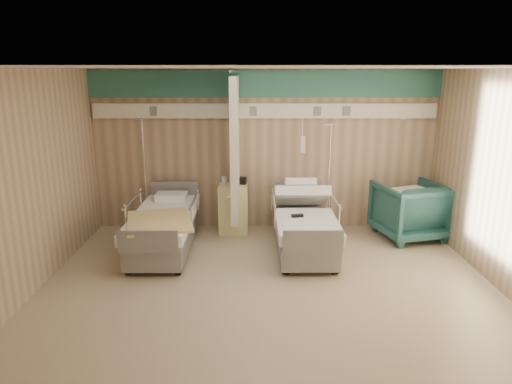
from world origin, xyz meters
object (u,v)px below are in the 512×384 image
Objects in this scene: bedside_cabinet at (233,208)px; visitor_armchair at (410,210)px; iv_stand_right at (327,211)px; iv_stand_left at (147,208)px; bed_right at (304,232)px; bed_left at (164,232)px.

bedside_cabinet is 0.80× the size of visitor_armchair.
bedside_cabinet is 0.45× the size of iv_stand_right.
visitor_armchair is at bearing -4.70° from iv_stand_left.
visitor_armchair is (1.85, 0.60, 0.17)m from bed_right.
bed_right is at bearing -120.23° from iv_stand_right.
iv_stand_right is at bearing 17.63° from bed_left.
bed_right is 1.95m from visitor_armchair.
bed_right is at bearing 4.03° from visitor_armchair.
bed_left is at bearing -63.73° from iv_stand_left.
bed_left is 1.09m from iv_stand_left.
bedside_cabinet is 0.43× the size of iv_stand_left.
visitor_armchair reaches higher than bed_right.
iv_stand_left is (-2.68, 0.97, 0.09)m from bed_right.
iv_stand_right is (1.65, -0.04, -0.03)m from bedside_cabinet.
visitor_armchair is 0.53× the size of iv_stand_left.
bed_left is 1.39m from bedside_cabinet.
iv_stand_right is at bearing -2.06° from iv_stand_left.
iv_stand_right is at bearing 59.77° from bed_right.
bedside_cabinet is (-1.15, 0.90, 0.11)m from bed_right.
bed_right and bed_left have the same top height.
bed_left is (-2.20, 0.00, 0.00)m from bed_right.
bed_left is at bearing 180.00° from bed_right.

